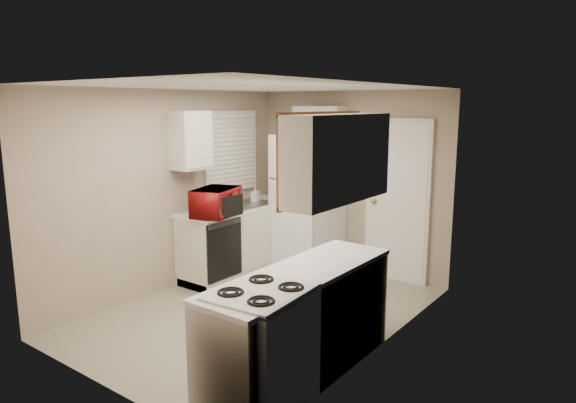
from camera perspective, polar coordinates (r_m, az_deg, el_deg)
The scene contains 19 objects.
floor at distance 5.72m, azimuth -3.06°, elevation -12.16°, with size 3.80×3.80×0.00m, color #AAA58B.
ceiling at distance 5.27m, azimuth -3.32°, elevation 12.63°, with size 3.80×3.80×0.00m, color white.
wall_left at distance 6.34m, azimuth -12.95°, elevation 1.18°, with size 3.80×3.80×0.00m, color tan.
wall_right at distance 4.62m, azimuth 10.30°, elevation -2.26°, with size 3.80×3.80×0.00m, color tan.
wall_back at distance 6.91m, azimuth 6.94°, elevation 2.15°, with size 2.80×2.80×0.00m, color tan.
wall_front at distance 4.13m, azimuth -20.34°, elevation -4.32°, with size 2.80×2.80×0.00m, color tan.
left_counter at distance 6.90m, azimuth -5.37°, elevation -4.19°, with size 0.60×1.80×0.90m, color silver.
dishwasher at distance 6.28m, azimuth -7.07°, elevation -5.37°, with size 0.03×0.58×0.72m, color black.
sink at distance 6.92m, azimuth -4.60°, elevation -0.66°, with size 0.54×0.74×0.16m, color gray.
microwave at distance 6.21m, azimuth -7.99°, elevation -0.27°, with size 0.34×0.61×0.41m, color maroon.
soap_bottle at distance 7.10m, azimuth -3.66°, elevation 0.80°, with size 0.09×0.10×0.21m, color white.
window_blinds at distance 6.99m, azimuth -6.30°, elevation 5.56°, with size 0.10×0.98×1.08m, color silver.
upper_cabinet_left at distance 6.31m, azimuth -10.76°, elevation 6.70°, with size 0.30×0.45×0.70m, color silver.
refrigerator at distance 6.92m, azimuth 2.18°, elevation -0.16°, with size 0.75×0.73×1.83m, color white.
cabinet_over_fridge at distance 6.92m, azimuth 3.56°, elevation 8.87°, with size 0.70×0.30×0.40m, color silver.
interior_door at distance 6.60m, azimuth 12.02°, elevation -0.02°, with size 0.86×0.06×2.08m, color white.
right_counter at distance 4.34m, azimuth 1.45°, elevation -13.38°, with size 0.60×2.00×0.90m, color silver.
stove at distance 3.93m, azimuth -2.93°, elevation -16.33°, with size 0.59×0.72×0.88m, color white.
upper_cabinet_right at distance 4.16m, azimuth 5.63°, elevation 4.82°, with size 0.30×1.20×0.70m, color silver.
Camera 1 is at (3.38, -4.04, 2.23)m, focal length 32.00 mm.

